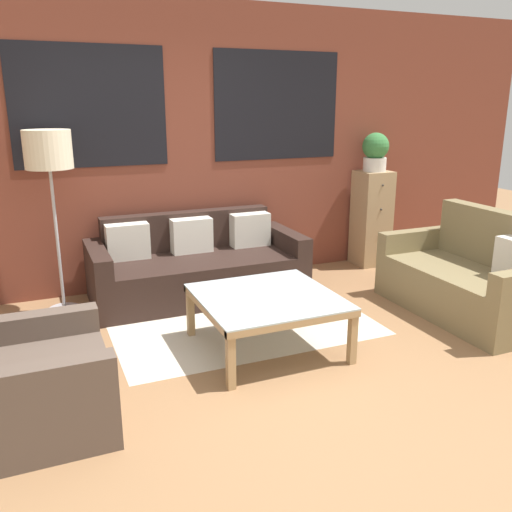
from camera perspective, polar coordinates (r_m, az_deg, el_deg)
name	(u,v)px	position (r m, az deg, el deg)	size (l,w,h in m)	color
ground_plane	(298,383)	(3.80, 4.40, -13.16)	(16.00, 16.00, 0.00)	#8E6642
wall_back_brick	(190,146)	(5.61, -6.96, 11.37)	(8.40, 0.09, 2.80)	brown
rug	(238,320)	(4.79, -1.88, -6.72)	(2.19, 1.59, 0.00)	beige
couch_dark	(197,267)	(5.33, -6.25, -1.15)	(2.03, 0.88, 0.78)	black
settee_vintage	(470,280)	(5.20, 21.58, -2.39)	(0.80, 1.54, 0.92)	olive
armchair_corner	(31,383)	(3.48, -22.57, -12.24)	(0.80, 0.89, 0.84)	brown
coffee_table	(267,303)	(4.12, 1.16, -4.94)	(1.01, 1.01, 0.44)	silver
floor_lamp	(49,156)	(5.00, -21.00, 9.80)	(0.40, 0.40, 1.62)	#B2B2B7
drawer_cabinet	(371,218)	(6.41, 12.05, 3.90)	(0.37, 0.36, 1.09)	tan
potted_plant	(375,151)	(6.30, 12.46, 10.73)	(0.30, 0.30, 0.43)	silver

